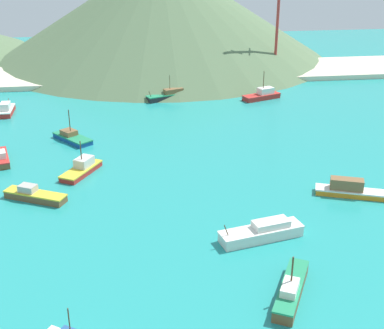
# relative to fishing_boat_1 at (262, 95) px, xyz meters

# --- Properties ---
(ground) EXTENTS (260.00, 280.00, 0.50)m
(ground) POSITION_rel_fishing_boat_1_xyz_m (-10.39, -52.46, -1.15)
(ground) COLOR teal
(fishing_boat_1) EXTENTS (9.12, 5.73, 6.25)m
(fishing_boat_1) POSITION_rel_fishing_boat_1_xyz_m (0.00, 0.00, 0.00)
(fishing_boat_1) COLOR red
(fishing_boat_1) RESTS_ON ground
(fishing_boat_2) EXTENTS (4.43, 8.06, 2.18)m
(fishing_boat_2) POSITION_rel_fishing_boat_1_xyz_m (-50.84, -29.21, -0.16)
(fishing_boat_2) COLOR brown
(fishing_boat_2) RESTS_ON ground
(fishing_boat_4) EXTENTS (2.52, 7.15, 2.57)m
(fishing_boat_4) POSITION_rel_fishing_boat_1_xyz_m (-54.33, -3.62, 0.04)
(fishing_boat_4) COLOR red
(fishing_boat_4) RESTS_ON ground
(fishing_boat_5) EXTENTS (10.66, 4.88, 2.86)m
(fishing_boat_5) POSITION_rel_fishing_boat_1_xyz_m (-15.16, -57.72, -0.02)
(fishing_boat_5) COLOR silver
(fishing_boat_5) RESTS_ON ground
(fishing_boat_6) EXTENTS (6.27, 9.43, 4.99)m
(fishing_boat_6) POSITION_rel_fishing_boat_1_xyz_m (-15.19, -69.01, -0.06)
(fishing_boat_6) COLOR brown
(fishing_boat_6) RESTS_ON ground
(fishing_boat_8) EXTENTS (6.39, 8.32, 5.19)m
(fishing_boat_8) POSITION_rel_fishing_boat_1_xyz_m (-37.56, -35.39, -0.09)
(fishing_boat_8) COLOR red
(fishing_boat_8) RESTS_ON ground
(fishing_boat_9) EXTENTS (10.26, 5.85, 5.41)m
(fishing_boat_9) POSITION_rel_fishing_boat_1_xyz_m (-20.47, 2.58, -0.02)
(fishing_boat_9) COLOR #232328
(fishing_boat_9) RESTS_ON ground
(fishing_boat_12) EXTENTS (11.16, 6.05, 2.48)m
(fishing_boat_12) POSITION_rel_fishing_boat_1_xyz_m (0.21, -48.28, -0.01)
(fishing_boat_12) COLOR orange
(fishing_boat_12) RESTS_ON ground
(fishing_boat_13) EXTENTS (8.97, 6.00, 2.05)m
(fishing_boat_13) POSITION_rel_fishing_boat_1_xyz_m (-43.57, -43.57, -0.19)
(fishing_boat_13) COLOR brown
(fishing_boat_13) RESTS_ON ground
(fishing_boat_15) EXTENTS (7.45, 8.43, 5.64)m
(fishing_boat_15) POSITION_rel_fishing_boat_1_xyz_m (-40.08, -21.01, -0.25)
(fishing_boat_15) COLOR #14478C
(fishing_boat_15) RESTS_ON ground
(beach_strip) EXTENTS (247.00, 21.23, 1.20)m
(beach_strip) POSITION_rel_fishing_boat_1_xyz_m (-10.39, 24.16, -0.30)
(beach_strip) COLOR beige
(beach_strip) RESTS_ON ground
(hill_central) EXTENTS (96.05, 96.05, 28.79)m
(hill_central) POSITION_rel_fishing_boat_1_xyz_m (-18.42, 47.73, 13.50)
(hill_central) COLOR #56704C
(hill_central) RESTS_ON ground
(radio_tower) EXTENTS (3.20, 2.56, 31.98)m
(radio_tower) POSITION_rel_fishing_boat_1_xyz_m (8.41, 20.04, 15.41)
(radio_tower) COLOR #B7332D
(radio_tower) RESTS_ON ground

